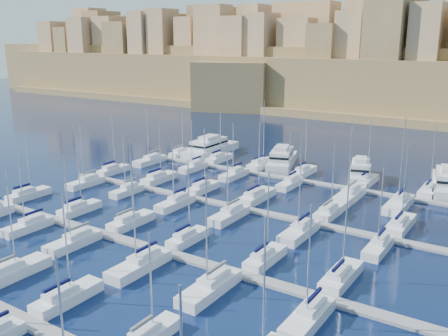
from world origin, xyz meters
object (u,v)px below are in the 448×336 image
Objects in this scene: motor_yacht_c at (360,172)px; motor_yacht_d at (448,182)px; sailboat_2 at (12,272)px; motor_yacht_b at (282,159)px; motor_yacht_a at (210,148)px; sailboat_4 at (150,336)px.

motor_yacht_d is at bearing 5.90° from motor_yacht_c.
motor_yacht_b is (3.04, 69.95, 0.97)m from sailboat_2.
motor_yacht_a is at bearing 179.38° from motor_yacht_d.
motor_yacht_a and motor_yacht_c have the same top height.
sailboat_4 is at bearing -59.55° from motor_yacht_a.
motor_yacht_a is 1.09× the size of motor_yacht_b.
sailboat_2 is 0.98× the size of motor_yacht_c.
sailboat_4 reaches higher than motor_yacht_c.
motor_yacht_b is at bearing -2.83° from motor_yacht_a.
sailboat_2 is 0.82× the size of motor_yacht_b.
motor_yacht_a is 40.82m from motor_yacht_c.
sailboat_4 is 0.80× the size of motor_yacht_c.
motor_yacht_c is (40.74, -2.41, 0.00)m from motor_yacht_a.
motor_yacht_a is 57.98m from motor_yacht_d.
motor_yacht_c is 17.33m from motor_yacht_d.
sailboat_2 is 0.78× the size of motor_yacht_d.
sailboat_4 is at bearing -102.34° from motor_yacht_d.
sailboat_4 reaches higher than motor_yacht_a.
motor_yacht_b and motor_yacht_c have the same top height.
motor_yacht_c and motor_yacht_d have the same top height.
sailboat_4 is 73.11m from motor_yacht_d.
motor_yacht_b is 36.58m from motor_yacht_d.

